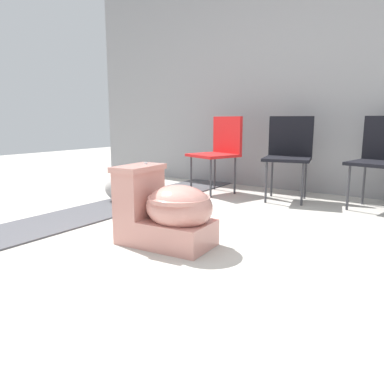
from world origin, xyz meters
TOP-DOWN VIEW (x-y plane):
  - ground_plane at (0.00, 0.00)m, footprint 14.00×14.00m
  - gravel_strip at (-1.14, 0.50)m, footprint 0.56×8.00m
  - building_wall at (0.50, 2.71)m, footprint 7.00×0.20m
  - toilet at (-0.09, 0.29)m, footprint 0.66×0.42m
  - folding_chair_left at (-0.70, 2.04)m, footprint 0.56×0.56m
  - folding_chair_middle at (0.05, 2.12)m, footprint 0.53×0.53m
  - folding_chair_right at (0.89, 2.18)m, footprint 0.52×0.52m
  - boulder_near at (-1.06, 1.05)m, footprint 0.30×0.34m
  - boulder_far at (-1.25, 1.09)m, footprint 0.49×0.48m

SIDE VIEW (x-z plane):
  - ground_plane at x=0.00m, z-range 0.00..0.00m
  - gravel_strip at x=-1.14m, z-range 0.00..0.01m
  - boulder_near at x=-1.06m, z-range 0.00..0.21m
  - boulder_far at x=-1.25m, z-range 0.00..0.29m
  - toilet at x=-0.09m, z-range -0.04..0.48m
  - folding_chair_left at x=-0.70m, z-range 0.09..0.93m
  - folding_chair_middle at x=0.05m, z-range 0.09..0.93m
  - folding_chair_right at x=0.89m, z-range 0.09..0.93m
  - building_wall at x=0.50m, z-range 0.00..2.60m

